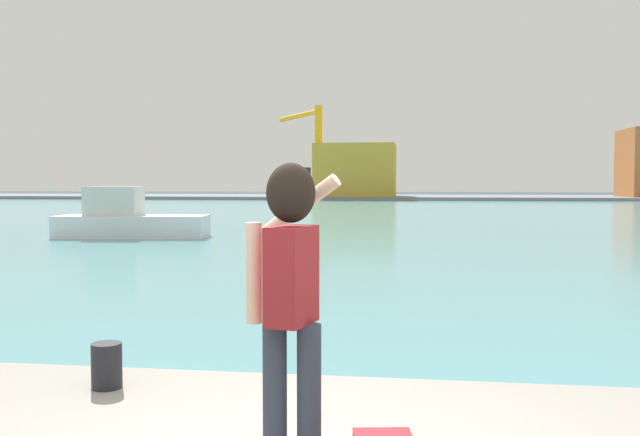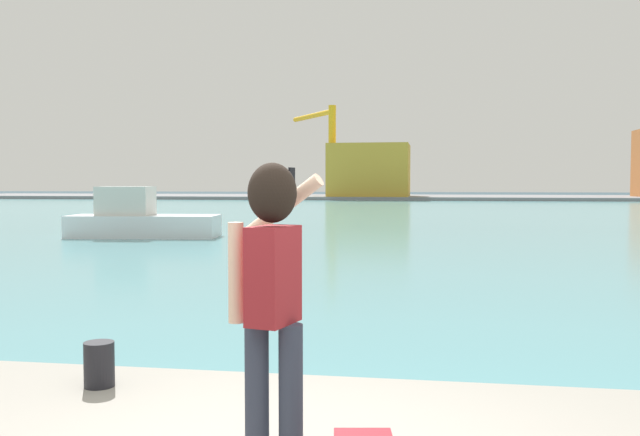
# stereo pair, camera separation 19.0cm
# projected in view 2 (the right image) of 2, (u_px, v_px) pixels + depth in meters

# --- Properties ---
(ground_plane) EXTENTS (220.00, 220.00, 0.00)m
(ground_plane) POSITION_uv_depth(u_px,v_px,m) (420.00, 212.00, 53.07)
(ground_plane) COLOR #334751
(harbor_water) EXTENTS (140.00, 100.00, 0.02)m
(harbor_water) POSITION_uv_depth(u_px,v_px,m) (421.00, 210.00, 55.04)
(harbor_water) COLOR #599EA8
(harbor_water) RESTS_ON ground_plane
(far_shore_dock) EXTENTS (140.00, 20.00, 0.44)m
(far_shore_dock) POSITION_uv_depth(u_px,v_px,m) (425.00, 197.00, 94.45)
(far_shore_dock) COLOR gray
(far_shore_dock) RESTS_ON ground_plane
(person_photographer) EXTENTS (0.54, 0.57, 1.74)m
(person_photographer) POSITION_uv_depth(u_px,v_px,m) (272.00, 281.00, 3.88)
(person_photographer) COLOR #2D3342
(person_photographer) RESTS_ON quay_promenade
(harbor_bollard) EXTENTS (0.24, 0.24, 0.36)m
(harbor_bollard) POSITION_uv_depth(u_px,v_px,m) (99.00, 364.00, 5.42)
(harbor_bollard) COLOR black
(harbor_bollard) RESTS_ON quay_promenade
(boat_moored) EXTENTS (6.26, 2.82, 2.09)m
(boat_moored) POSITION_uv_depth(u_px,v_px,m) (140.00, 220.00, 28.07)
(boat_moored) COLOR white
(boat_moored) RESTS_ON harbor_water
(warehouse_left) EXTENTS (10.53, 9.58, 6.92)m
(warehouse_left) POSITION_uv_depth(u_px,v_px,m) (370.00, 170.00, 91.20)
(warehouse_left) COLOR gold
(warehouse_left) RESTS_ON far_shore_dock
(port_crane) EXTENTS (7.99, 11.73, 12.09)m
(port_crane) POSITION_uv_depth(u_px,v_px,m) (325.00, 138.00, 92.59)
(port_crane) COLOR yellow
(port_crane) RESTS_ON far_shore_dock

